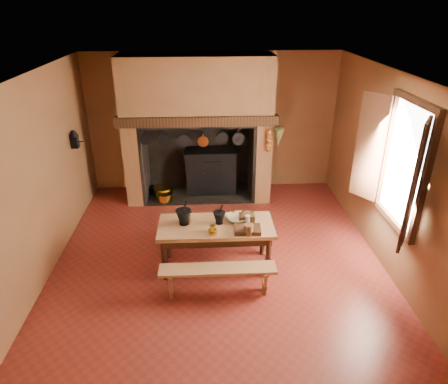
# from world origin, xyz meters

# --- Properties ---
(floor) EXTENTS (5.50, 5.50, 0.00)m
(floor) POSITION_xyz_m (0.00, 0.00, 0.00)
(floor) COLOR maroon
(floor) RESTS_ON ground
(ceiling) EXTENTS (5.50, 5.50, 0.00)m
(ceiling) POSITION_xyz_m (0.00, 0.00, 2.80)
(ceiling) COLOR silver
(ceiling) RESTS_ON back_wall
(back_wall) EXTENTS (5.00, 0.02, 2.80)m
(back_wall) POSITION_xyz_m (0.00, 2.75, 1.40)
(back_wall) COLOR brown
(back_wall) RESTS_ON floor
(wall_left) EXTENTS (0.02, 5.50, 2.80)m
(wall_left) POSITION_xyz_m (-2.50, 0.00, 1.40)
(wall_left) COLOR brown
(wall_left) RESTS_ON floor
(wall_right) EXTENTS (0.02, 5.50, 2.80)m
(wall_right) POSITION_xyz_m (2.50, 0.00, 1.40)
(wall_right) COLOR brown
(wall_right) RESTS_ON floor
(wall_front) EXTENTS (5.00, 0.02, 2.80)m
(wall_front) POSITION_xyz_m (0.00, -2.75, 1.40)
(wall_front) COLOR brown
(wall_front) RESTS_ON floor
(chimney_breast) EXTENTS (2.95, 0.96, 2.80)m
(chimney_breast) POSITION_xyz_m (-0.30, 2.31, 1.81)
(chimney_breast) COLOR brown
(chimney_breast) RESTS_ON floor
(iron_range) EXTENTS (1.12, 0.55, 1.60)m
(iron_range) POSITION_xyz_m (-0.04, 2.45, 0.48)
(iron_range) COLOR black
(iron_range) RESTS_ON floor
(hearth_pans) EXTENTS (0.51, 0.62, 0.20)m
(hearth_pans) POSITION_xyz_m (-1.05, 2.22, 0.09)
(hearth_pans) COLOR gold
(hearth_pans) RESTS_ON floor
(hanging_pans) EXTENTS (1.92, 0.29, 0.27)m
(hanging_pans) POSITION_xyz_m (-0.34, 1.81, 1.36)
(hanging_pans) COLOR black
(hanging_pans) RESTS_ON chimney_breast
(onion_string) EXTENTS (0.12, 0.10, 0.46)m
(onion_string) POSITION_xyz_m (1.00, 1.79, 1.33)
(onion_string) COLOR #B05820
(onion_string) RESTS_ON chimney_breast
(herb_bunch) EXTENTS (0.20, 0.20, 0.35)m
(herb_bunch) POSITION_xyz_m (1.18, 1.79, 1.38)
(herb_bunch) COLOR #535C2B
(herb_bunch) RESTS_ON chimney_breast
(window) EXTENTS (0.39, 1.75, 1.76)m
(window) POSITION_xyz_m (2.35, -0.40, 1.70)
(window) COLOR white
(window) RESTS_ON wall_right
(wall_coffee_mill) EXTENTS (0.23, 0.16, 0.31)m
(wall_coffee_mill) POSITION_xyz_m (-2.42, 1.55, 1.52)
(wall_coffee_mill) COLOR black
(wall_coffee_mill) RESTS_ON wall_left
(work_table) EXTENTS (1.67, 0.74, 0.72)m
(work_table) POSITION_xyz_m (-0.04, -0.17, 0.61)
(work_table) COLOR tan
(work_table) RESTS_ON floor
(bench_front) EXTENTS (1.57, 0.27, 0.44)m
(bench_front) POSITION_xyz_m (-0.04, -0.82, 0.33)
(bench_front) COLOR tan
(bench_front) RESTS_ON floor
(bench_back) EXTENTS (1.53, 0.27, 0.43)m
(bench_back) POSITION_xyz_m (-0.04, 0.48, 0.32)
(bench_back) COLOR tan
(bench_back) RESTS_ON floor
(mortar_large) EXTENTS (0.23, 0.23, 0.39)m
(mortar_large) POSITION_xyz_m (-0.50, -0.13, 0.85)
(mortar_large) COLOR black
(mortar_large) RESTS_ON work_table
(mortar_small) EXTENTS (0.18, 0.18, 0.31)m
(mortar_small) POSITION_xyz_m (0.01, -0.13, 0.83)
(mortar_small) COLOR black
(mortar_small) RESTS_ON work_table
(coffee_grinder) EXTENTS (0.17, 0.14, 0.19)m
(coffee_grinder) POSITION_xyz_m (-0.47, -0.10, 0.79)
(coffee_grinder) COLOR #371C11
(coffee_grinder) RESTS_ON work_table
(brass_mug_a) EXTENTS (0.08, 0.08, 0.09)m
(brass_mug_a) POSITION_xyz_m (-0.09, -0.35, 0.77)
(brass_mug_a) COLOR gold
(brass_mug_a) RESTS_ON work_table
(brass_mug_b) EXTENTS (0.08, 0.08, 0.08)m
(brass_mug_b) POSITION_xyz_m (0.22, 0.09, 0.76)
(brass_mug_b) COLOR gold
(brass_mug_b) RESTS_ON work_table
(mixing_bowl) EXTENTS (0.41, 0.41, 0.08)m
(mixing_bowl) POSITION_xyz_m (0.28, -0.07, 0.76)
(mixing_bowl) COLOR #C2B795
(mixing_bowl) RESTS_ON work_table
(stoneware_crock) EXTENTS (0.17, 0.17, 0.16)m
(stoneware_crock) POSITION_xyz_m (0.41, -0.46, 0.80)
(stoneware_crock) COLOR brown
(stoneware_crock) RESTS_ON work_table
(glass_jar) EXTENTS (0.08, 0.08, 0.14)m
(glass_jar) POSITION_xyz_m (0.42, -0.17, 0.79)
(glass_jar) COLOR beige
(glass_jar) RESTS_ON work_table
(wicker_basket) EXTENTS (0.23, 0.17, 0.21)m
(wicker_basket) POSITION_xyz_m (0.41, -0.11, 0.79)
(wicker_basket) COLOR #4D3017
(wicker_basket) RESTS_ON work_table
(wooden_tray) EXTENTS (0.38, 0.28, 0.06)m
(wooden_tray) POSITION_xyz_m (0.40, -0.38, 0.76)
(wooden_tray) COLOR #371C11
(wooden_tray) RESTS_ON work_table
(brass_cup) EXTENTS (0.13, 0.13, 0.10)m
(brass_cup) POSITION_xyz_m (-0.09, -0.46, 0.77)
(brass_cup) COLOR gold
(brass_cup) RESTS_ON work_table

